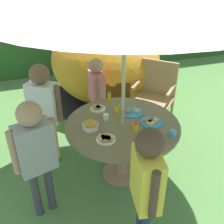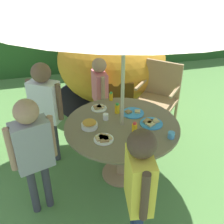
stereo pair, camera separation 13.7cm
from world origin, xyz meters
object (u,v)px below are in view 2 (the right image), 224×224
child_in_white_shirt (45,102)px  juice_bottle_near_right (117,108)px  snack_bowl (89,124)px  juice_bottle_center_front (111,96)px  garden_table (122,135)px  plate_mid_left (151,123)px  plate_back_edge (99,108)px  wooden_chair (159,92)px  child_in_pink_shirt (100,87)px  juice_bottle_far_right (137,139)px  dome_tent (111,60)px  cup_near (106,117)px  child_in_yellow_shirt (139,181)px  juice_bottle_far_left (135,127)px  plate_front_edge (104,139)px  plate_near_left (133,113)px  cup_far (171,135)px  child_in_grey_shirt (32,145)px

child_in_white_shirt → juice_bottle_near_right: size_ratio=10.65×
snack_bowl → juice_bottle_near_right: (0.36, 0.21, 0.02)m
child_in_white_shirt → juice_bottle_center_front: child_in_white_shirt is taller
garden_table → plate_mid_left: 0.35m
garden_table → snack_bowl: snack_bowl is taller
plate_back_edge → juice_bottle_near_right: bearing=-37.9°
wooden_chair → child_in_pink_shirt: size_ratio=0.88×
plate_back_edge → juice_bottle_near_right: 0.23m
garden_table → juice_bottle_far_right: juice_bottle_far_right is taller
dome_tent → juice_bottle_center_front: (-0.38, -1.43, 0.06)m
garden_table → cup_near: bearing=136.1°
child_in_white_shirt → juice_bottle_far_right: bearing=-13.1°
child_in_yellow_shirt → snack_bowl: bearing=20.9°
juice_bottle_far_left → juice_bottle_center_front: size_ratio=0.97×
garden_table → dome_tent: size_ratio=0.51×
child_in_yellow_shirt → plate_front_edge: bearing=17.9°
garden_table → child_in_yellow_shirt: (-0.14, -0.91, 0.24)m
snack_bowl → garden_table: bearing=-5.0°
child_in_yellow_shirt → wooden_chair: bearing=-19.8°
child_in_pink_shirt → wooden_chair: bearing=83.5°
juice_bottle_near_right → juice_bottle_center_front: size_ratio=1.09×
snack_bowl → plate_near_left: 0.55m
child_in_pink_shirt → cup_near: size_ratio=16.20×
snack_bowl → cup_far: bearing=-27.5°
plate_mid_left → juice_bottle_near_right: size_ratio=2.02×
child_in_yellow_shirt → juice_bottle_far_right: size_ratio=11.77×
garden_table → child_in_grey_shirt: 0.98m
child_in_yellow_shirt → juice_bottle_center_front: size_ratio=11.43×
wooden_chair → cup_near: (-0.96, -0.72, 0.18)m
juice_bottle_near_right → juice_bottle_far_right: 0.60m
dome_tent → cup_far: 2.34m
dome_tent → plate_near_left: 1.81m
cup_near → cup_far: (0.54, -0.49, -0.00)m
cup_near → cup_far: 0.73m
wooden_chair → dome_tent: (-0.41, 1.12, 0.13)m
child_in_white_shirt → plate_front_edge: (0.51, -0.73, -0.10)m
juice_bottle_far_left → cup_far: size_ratio=1.58×
garden_table → juice_bottle_near_right: size_ratio=10.17×
child_in_grey_shirt → juice_bottle_near_right: child_in_grey_shirt is taller
plate_near_left → plate_front_edge: bearing=-137.6°
wooden_chair → plate_mid_left: bearing=-75.4°
dome_tent → child_in_white_shirt: (-1.17, -1.47, 0.12)m
child_in_yellow_shirt → plate_mid_left: size_ratio=5.19×
child_in_white_shirt → plate_near_left: child_in_white_shirt is taller
child_in_pink_shirt → child_in_grey_shirt: 1.48m
snack_bowl → wooden_chair: bearing=35.6°
snack_bowl → plate_back_edge: bearing=63.3°
juice_bottle_far_right → cup_far: 0.35m
wooden_chair → plate_back_edge: size_ratio=5.40×
child_in_white_shirt → plate_near_left: 1.01m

